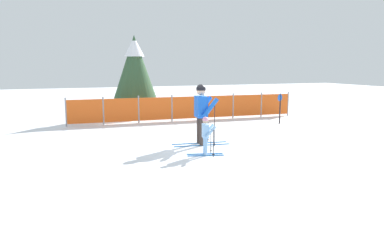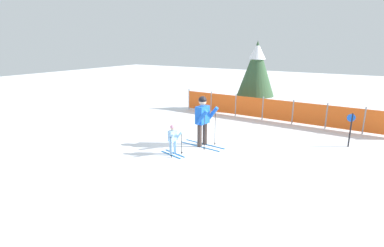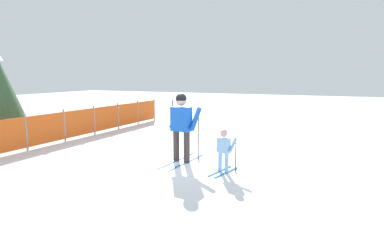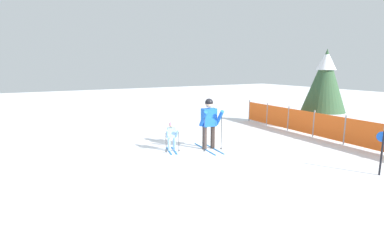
{
  "view_description": "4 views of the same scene",
  "coord_description": "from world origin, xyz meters",
  "px_view_note": "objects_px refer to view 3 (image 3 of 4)",
  "views": [
    {
      "loc": [
        -4.39,
        -10.22,
        2.34
      ],
      "look_at": [
        -0.64,
        -0.39,
        0.69
      ],
      "focal_mm": 35.0,
      "sensor_mm": 36.0,
      "label": 1
    },
    {
      "loc": [
        4.68,
        -8.98,
        3.56
      ],
      "look_at": [
        -0.3,
        -0.76,
        0.96
      ],
      "focal_mm": 28.0,
      "sensor_mm": 36.0,
      "label": 2
    },
    {
      "loc": [
        -7.11,
        -3.43,
        2.22
      ],
      "look_at": [
        -0.21,
        -0.41,
        1.02
      ],
      "focal_mm": 28.0,
      "sensor_mm": 36.0,
      "label": 3
    },
    {
      "loc": [
        8.36,
        -5.74,
        2.88
      ],
      "look_at": [
        -0.51,
        -0.66,
        0.92
      ],
      "focal_mm": 28.0,
      "sensor_mm": 36.0,
      "label": 4
    }
  ],
  "objects_px": {
    "skier_child": "(224,148)",
    "safety_fence": "(80,123)",
    "skier_adult": "(182,121)",
    "trail_marker": "(173,111)"
  },
  "relations": [
    {
      "from": "skier_child",
      "to": "trail_marker",
      "type": "relative_size",
      "value": 0.84
    },
    {
      "from": "skier_adult",
      "to": "safety_fence",
      "type": "relative_size",
      "value": 0.18
    },
    {
      "from": "skier_child",
      "to": "trail_marker",
      "type": "xyz_separation_m",
      "value": [
        4.85,
        3.84,
        0.17
      ]
    },
    {
      "from": "skier_adult",
      "to": "skier_child",
      "type": "bearing_deg",
      "value": -100.83
    },
    {
      "from": "skier_adult",
      "to": "skier_child",
      "type": "distance_m",
      "value": 1.41
    },
    {
      "from": "safety_fence",
      "to": "trail_marker",
      "type": "relative_size",
      "value": 8.14
    },
    {
      "from": "safety_fence",
      "to": "trail_marker",
      "type": "distance_m",
      "value": 3.81
    },
    {
      "from": "safety_fence",
      "to": "trail_marker",
      "type": "xyz_separation_m",
      "value": [
        3.14,
        -2.15,
        0.2
      ]
    },
    {
      "from": "skier_child",
      "to": "safety_fence",
      "type": "xyz_separation_m",
      "value": [
        1.71,
        5.98,
        -0.03
      ]
    },
    {
      "from": "skier_child",
      "to": "trail_marker",
      "type": "bearing_deg",
      "value": 53.66
    }
  ]
}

